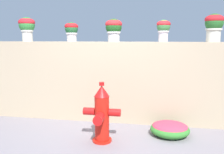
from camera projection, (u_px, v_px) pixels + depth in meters
The scene contains 9 objects.
ground_plane at pixel (102, 146), 3.47m from camera, with size 24.00×24.00×0.00m, color gray.
stone_wall at pixel (114, 82), 4.49m from camera, with size 5.96×0.38×1.51m, color tan.
potted_plant_1 at pixel (27, 26), 4.58m from camera, with size 0.32×0.32×0.47m.
potted_plant_2 at pixel (71, 30), 4.47m from camera, with size 0.26×0.26×0.37m.
potted_plant_3 at pixel (114, 28), 4.30m from camera, with size 0.31×0.31×0.42m.
potted_plant_4 at pixel (163, 28), 4.17m from camera, with size 0.25×0.25×0.39m.
potted_plant_5 at pixel (214, 25), 4.05m from camera, with size 0.32×0.32×0.49m.
fire_hydrant at pixel (102, 115), 3.57m from camera, with size 0.58×0.46×0.93m.
flower_bush_left at pixel (170, 129), 3.84m from camera, with size 0.64×0.57×0.23m.
Camera 1 is at (0.69, -3.18, 1.59)m, focal length 37.63 mm.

